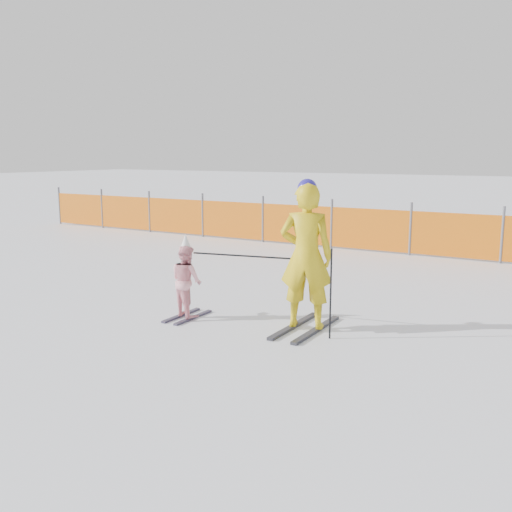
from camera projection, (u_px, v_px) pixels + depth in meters
The scene contains 5 objects.
ground at pixel (236, 337), 7.45m from camera, with size 120.00×120.00×0.00m, color white.
adult at pixel (306, 255), 7.60m from camera, with size 0.81×1.37×2.04m.
child at pixel (186, 280), 8.24m from camera, with size 0.62×0.84×1.23m.
ski_poles at pixel (280, 272), 7.63m from camera, with size 2.08×0.34×1.18m.
safety_fence at pixel (244, 220), 15.68m from camera, with size 14.90×0.06×1.25m.
Camera 1 is at (3.87, -6.01, 2.36)m, focal length 40.00 mm.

